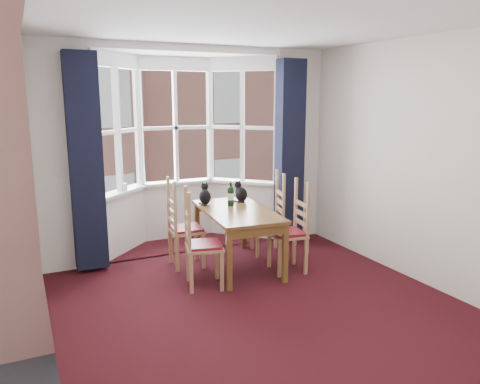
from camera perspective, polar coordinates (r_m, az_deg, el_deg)
floor at (r=4.80m, az=4.02°, el=-14.87°), size 4.50×4.50×0.00m
ceiling at (r=4.35m, az=4.57°, el=20.36°), size 4.50×4.50×0.00m
wall_left at (r=3.80m, az=-22.94°, el=-0.48°), size 0.00×4.50×4.50m
wall_right at (r=5.61m, az=22.37°, el=3.19°), size 0.00×4.50×4.50m
wall_back_pier_left at (r=6.04m, az=-20.68°, el=3.86°), size 0.70×0.12×2.80m
wall_back_pier_right at (r=7.11m, az=6.92°, el=5.57°), size 0.70×0.12×2.80m
bay_window at (r=6.86m, az=-7.18°, el=5.35°), size 2.76×0.94×2.80m
curtain_left at (r=5.90m, az=-18.27°, el=3.35°), size 0.38×0.22×2.60m
curtain_right at (r=6.84m, az=6.07°, el=4.94°), size 0.38×0.22×2.60m
dining_table at (r=5.87m, az=-0.33°, el=-3.01°), size 0.92×1.53×0.74m
chair_left_near at (r=5.32m, az=-5.37°, el=-6.69°), size 0.49×0.50×0.92m
chair_left_far at (r=5.96m, az=-7.40°, el=-4.70°), size 0.43×0.45×0.92m
chair_right_near at (r=5.84m, az=6.64°, el=-5.04°), size 0.46×0.47×0.92m
chair_right_far at (r=6.46m, az=4.12°, el=-3.36°), size 0.50×0.51×0.92m
cat_left at (r=6.17m, az=-4.29°, el=-0.45°), size 0.21×0.24×0.29m
cat_right at (r=6.30m, az=0.10°, el=-0.15°), size 0.20×0.24×0.29m
wine_bottle at (r=6.05m, az=-1.15°, el=-0.35°), size 0.08×0.08×0.32m
candle_tall at (r=6.57m, az=-13.84°, el=0.61°), size 0.06×0.06×0.10m
street at (r=36.95m, az=-21.42°, el=-1.94°), size 80.00×80.00×0.00m
tenement_building at (r=17.88m, az=-18.76°, el=9.27°), size 18.40×7.80×15.20m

